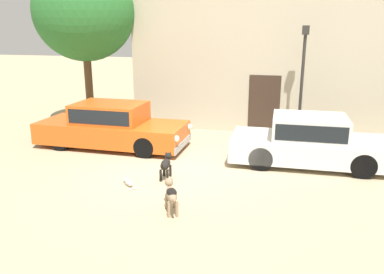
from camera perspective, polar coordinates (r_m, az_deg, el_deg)
name	(u,v)px	position (r m, az deg, el deg)	size (l,w,h in m)	color
ground_plane	(166,169)	(10.46, -3.90, -4.78)	(80.00, 80.00, 0.00)	tan
parked_sedan_nearest	(112,125)	(12.54, -11.80, 1.72)	(4.84, 1.82, 1.41)	#D15619
parked_sedan_second	(309,141)	(11.13, 16.95, -0.51)	(4.45, 1.92, 1.37)	silver
apartment_block	(331,2)	(16.34, 19.85, 18.27)	(14.20, 5.13, 9.28)	#BCB299
stray_dog_spotted	(171,193)	(7.99, -3.10, -8.26)	(0.51, 0.99, 0.63)	#997F60
stray_dog_tan	(166,164)	(9.75, -3.87, -3.95)	(0.28, 0.94, 0.61)	black
stray_cat	(128,182)	(9.50, -9.41, -6.64)	(0.49, 0.48, 0.16)	beige
street_lamp	(303,69)	(12.99, 16.06, 9.60)	(0.22, 0.22, 3.76)	#2D2B28
acacia_tree_left	(84,12)	(15.29, -15.72, 17.33)	(3.75, 3.37, 6.03)	brown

